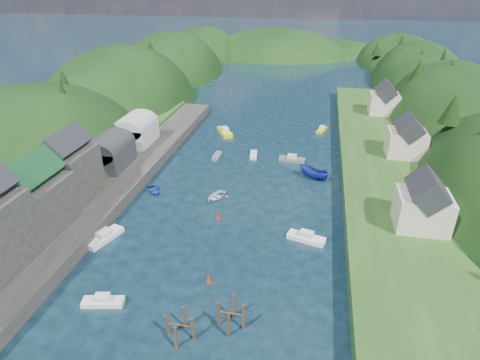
% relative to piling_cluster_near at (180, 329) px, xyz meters
% --- Properties ---
extents(ground, '(600.00, 600.00, 0.00)m').
position_rel_piling_cluster_near_xyz_m(ground, '(0.60, 51.25, -1.18)').
color(ground, black).
rests_on(ground, ground).
extents(hillside_left, '(44.00, 245.56, 52.00)m').
position_rel_piling_cluster_near_xyz_m(hillside_left, '(-44.40, 76.25, -9.21)').
color(hillside_left, black).
rests_on(hillside_left, ground).
extents(hillside_right, '(36.00, 245.56, 48.00)m').
position_rel_piling_cluster_near_xyz_m(hillside_right, '(45.60, 76.25, -8.59)').
color(hillside_right, black).
rests_on(hillside_right, ground).
extents(far_hills, '(103.00, 68.00, 44.00)m').
position_rel_piling_cluster_near_xyz_m(far_hills, '(1.82, 175.26, -11.98)').
color(far_hills, black).
rests_on(far_hills, ground).
extents(hill_trees, '(92.30, 148.90, 12.00)m').
position_rel_piling_cluster_near_xyz_m(hill_trees, '(1.02, 66.69, 9.86)').
color(hill_trees, black).
rests_on(hill_trees, ground).
extents(quay_left, '(12.00, 110.00, 2.00)m').
position_rel_piling_cluster_near_xyz_m(quay_left, '(-23.40, 21.25, -0.18)').
color(quay_left, '#2D2B28').
rests_on(quay_left, ground).
extents(terrace_left_grass, '(12.00, 110.00, 2.50)m').
position_rel_piling_cluster_near_xyz_m(terrace_left_grass, '(-30.40, 21.25, 0.07)').
color(terrace_left_grass, '#234719').
rests_on(terrace_left_grass, ground).
extents(quayside_buildings, '(8.00, 35.84, 12.90)m').
position_rel_piling_cluster_near_xyz_m(quayside_buildings, '(-25.40, 7.64, 5.91)').
color(quayside_buildings, '#2D2B28').
rests_on(quayside_buildings, quay_left).
extents(boat_sheds, '(7.00, 21.00, 7.50)m').
position_rel_piling_cluster_near_xyz_m(boat_sheds, '(-25.40, 40.25, 4.10)').
color(boat_sheds, '#2D2D30').
rests_on(boat_sheds, quay_left).
extents(terrace_right, '(16.00, 120.00, 2.40)m').
position_rel_piling_cluster_near_xyz_m(terrace_right, '(25.60, 41.25, 0.02)').
color(terrace_right, '#234719').
rests_on(terrace_right, ground).
extents(right_bank_cottages, '(9.00, 59.24, 8.41)m').
position_rel_piling_cluster_near_xyz_m(right_bank_cottages, '(28.60, 49.58, 4.67)').
color(right_bank_cottages, beige).
rests_on(right_bank_cottages, terrace_right).
extents(piling_cluster_near, '(3.35, 3.11, 3.49)m').
position_rel_piling_cluster_near_xyz_m(piling_cluster_near, '(0.00, 0.00, 0.00)').
color(piling_cluster_near, '#382314').
rests_on(piling_cluster_near, ground).
extents(piling_cluster_far, '(3.25, 3.03, 3.88)m').
position_rel_piling_cluster_near_xyz_m(piling_cluster_far, '(4.89, 2.39, 0.19)').
color(piling_cluster_far, '#382314').
rests_on(piling_cluster_far, ground).
extents(channel_buoy_near, '(0.70, 0.70, 1.10)m').
position_rel_piling_cluster_near_xyz_m(channel_buoy_near, '(0.66, 8.77, -0.70)').
color(channel_buoy_near, '#AF210E').
rests_on(channel_buoy_near, ground).
extents(channel_buoy_far, '(0.70, 0.70, 1.10)m').
position_rel_piling_cluster_near_xyz_m(channel_buoy_far, '(-1.68, 23.08, -0.70)').
color(channel_buoy_far, '#AF210E').
rests_on(channel_buoy_far, ground).
extents(moored_boats, '(33.86, 86.22, 2.45)m').
position_rel_piling_cluster_near_xyz_m(moored_boats, '(-2.44, 20.61, -0.47)').
color(moored_boats, silver).
rests_on(moored_boats, ground).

